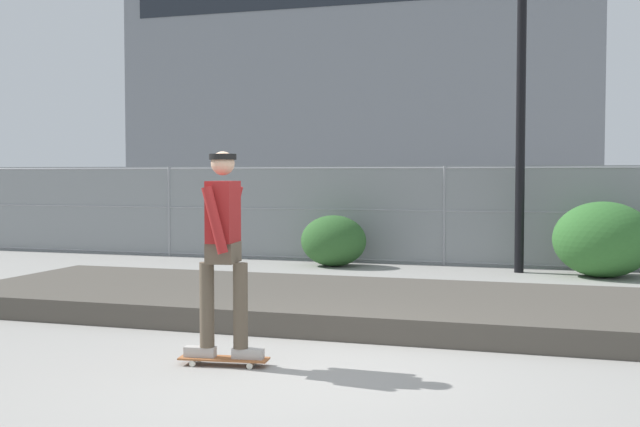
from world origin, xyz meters
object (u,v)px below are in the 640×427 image
object	(u,v)px
skater	(223,240)
parked_car_near	(343,213)
street_lamp	(522,9)
skateboard	(224,359)
shrub_center	(603,239)
shrub_left	(334,241)

from	to	relation	value
skater	parked_car_near	distance (m)	10.72
street_lamp	skater	bearing A→B (deg)	-105.06
skateboard	shrub_center	world-z (taller)	shrub_center
street_lamp	shrub_center	size ratio (longest dim) A/B	4.52
shrub_center	parked_car_near	bearing A→B (deg)	149.65
skateboard	shrub_center	size ratio (longest dim) A/B	0.51
skateboard	street_lamp	bearing A→B (deg)	74.94
street_lamp	shrub_center	xyz separation A→B (m)	(1.35, -0.26, -3.88)
parked_car_near	street_lamp	bearing A→B (deg)	-35.77
skateboard	street_lamp	distance (m)	9.12
skater	skateboard	bearing A→B (deg)	-165.96
parked_car_near	shrub_left	bearing A→B (deg)	-77.58
shrub_center	skateboard	bearing A→B (deg)	-114.73
skater	shrub_left	bearing A→B (deg)	99.30
shrub_left	shrub_center	xyz separation A→B (m)	(4.67, -0.18, 0.15)
skateboard	shrub_center	xyz separation A→B (m)	(3.42, 7.43, 0.57)
street_lamp	shrub_center	distance (m)	4.12
shrub_left	street_lamp	bearing A→B (deg)	1.39
street_lamp	shrub_center	bearing A→B (deg)	-10.80
street_lamp	parked_car_near	world-z (taller)	street_lamp
street_lamp	shrub_left	size ratio (longest dim) A/B	5.99
shrub_left	parked_car_near	bearing A→B (deg)	102.42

